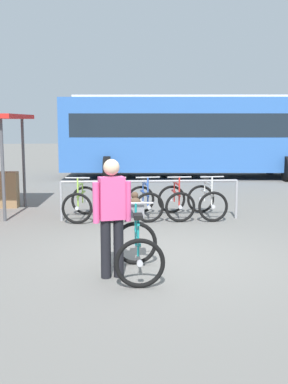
{
  "coord_description": "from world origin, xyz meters",
  "views": [
    {
      "loc": [
        -1.28,
        -7.14,
        2.14
      ],
      "look_at": [
        -0.26,
        0.4,
        1.0
      ],
      "focal_mm": 44.25,
      "sensor_mm": 36.0,
      "label": 1
    }
  ],
  "objects_px": {
    "racked_bike_red": "(176,201)",
    "racked_bike_white": "(207,201)",
    "racked_bike_yellow": "(113,202)",
    "racked_bike_lime": "(81,202)",
    "bus_distant": "(194,132)",
    "racked_bike_blue": "(145,202)",
    "featured_bicycle": "(137,239)",
    "person_with_featured_bike": "(112,213)"
  },
  "relations": [
    {
      "from": "racked_bike_red",
      "to": "racked_bike_white",
      "type": "bearing_deg",
      "value": -3.82
    },
    {
      "from": "racked_bike_yellow",
      "to": "racked_bike_red",
      "type": "distance_m",
      "value": 1.4
    },
    {
      "from": "racked_bike_lime",
      "to": "bus_distant",
      "type": "relative_size",
      "value": 0.12
    },
    {
      "from": "racked_bike_blue",
      "to": "racked_bike_red",
      "type": "bearing_deg",
      "value": -3.82
    },
    {
      "from": "racked_bike_yellow",
      "to": "featured_bicycle",
      "type": "relative_size",
      "value": 0.91
    },
    {
      "from": "featured_bicycle",
      "to": "person_with_featured_bike",
      "type": "bearing_deg",
      "value": -156.67
    },
    {
      "from": "racked_bike_lime",
      "to": "racked_bike_yellow",
      "type": "relative_size",
      "value": 1.09
    },
    {
      "from": "racked_bike_blue",
      "to": "featured_bicycle",
      "type": "bearing_deg",
      "value": -99.41
    },
    {
      "from": "racked_bike_red",
      "to": "person_with_featured_bike",
      "type": "height_order",
      "value": "person_with_featured_bike"
    },
    {
      "from": "person_with_featured_bike",
      "to": "racked_bike_red",
      "type": "bearing_deg",
      "value": 66.68
    },
    {
      "from": "person_with_featured_bike",
      "to": "racked_bike_lime",
      "type": "bearing_deg",
      "value": 95.72
    },
    {
      "from": "racked_bike_lime",
      "to": "bus_distant",
      "type": "bearing_deg",
      "value": 59.58
    },
    {
      "from": "racked_bike_white",
      "to": "racked_bike_lime",
      "type": "bearing_deg",
      "value": 176.18
    },
    {
      "from": "racked_bike_yellow",
      "to": "racked_bike_blue",
      "type": "distance_m",
      "value": 0.7
    },
    {
      "from": "racked_bike_white",
      "to": "person_with_featured_bike",
      "type": "xyz_separation_m",
      "value": [
        -2.39,
        -3.87,
        0.54
      ]
    },
    {
      "from": "bus_distant",
      "to": "racked_bike_white",
      "type": "bearing_deg",
      "value": -101.57
    },
    {
      "from": "person_with_featured_bike",
      "to": "racked_bike_white",
      "type": "bearing_deg",
      "value": 58.34
    },
    {
      "from": "racked_bike_lime",
      "to": "racked_bike_blue",
      "type": "relative_size",
      "value": 1.07
    },
    {
      "from": "racked_bike_yellow",
      "to": "person_with_featured_bike",
      "type": "height_order",
      "value": "person_with_featured_bike"
    },
    {
      "from": "racked_bike_yellow",
      "to": "racked_bike_white",
      "type": "height_order",
      "value": "same"
    },
    {
      "from": "racked_bike_blue",
      "to": "racked_bike_red",
      "type": "height_order",
      "value": "same"
    },
    {
      "from": "featured_bicycle",
      "to": "racked_bike_yellow",
      "type": "bearing_deg",
      "value": 91.0
    },
    {
      "from": "racked_bike_white",
      "to": "person_with_featured_bike",
      "type": "relative_size",
      "value": 0.68
    },
    {
      "from": "racked_bike_lime",
      "to": "racked_bike_white",
      "type": "bearing_deg",
      "value": -3.82
    },
    {
      "from": "racked_bike_blue",
      "to": "bus_distant",
      "type": "height_order",
      "value": "bus_distant"
    },
    {
      "from": "racked_bike_blue",
      "to": "racked_bike_white",
      "type": "bearing_deg",
      "value": -3.82
    },
    {
      "from": "racked_bike_blue",
      "to": "racked_bike_white",
      "type": "height_order",
      "value": "same"
    },
    {
      "from": "racked_bike_red",
      "to": "bus_distant",
      "type": "relative_size",
      "value": 0.11
    },
    {
      "from": "racked_bike_blue",
      "to": "person_with_featured_bike",
      "type": "bearing_deg",
      "value": -104.03
    },
    {
      "from": "racked_bike_white",
      "to": "featured_bicycle",
      "type": "xyz_separation_m",
      "value": [
        -2.03,
        -3.72,
        0.12
      ]
    },
    {
      "from": "racked_bike_lime",
      "to": "racked_bike_white",
      "type": "distance_m",
      "value": 2.8
    },
    {
      "from": "racked_bike_lime",
      "to": "person_with_featured_bike",
      "type": "xyz_separation_m",
      "value": [
        0.41,
        -4.06,
        0.54
      ]
    },
    {
      "from": "racked_bike_lime",
      "to": "racked_bike_red",
      "type": "relative_size",
      "value": 1.09
    },
    {
      "from": "racked_bike_yellow",
      "to": "racked_bike_white",
      "type": "bearing_deg",
      "value": -3.82
    },
    {
      "from": "racked_bike_yellow",
      "to": "racked_bike_white",
      "type": "relative_size",
      "value": 1.01
    },
    {
      "from": "racked_bike_lime",
      "to": "person_with_featured_bike",
      "type": "height_order",
      "value": "person_with_featured_bike"
    },
    {
      "from": "racked_bike_red",
      "to": "person_with_featured_bike",
      "type": "relative_size",
      "value": 0.68
    },
    {
      "from": "racked_bike_blue",
      "to": "racked_bike_red",
      "type": "relative_size",
      "value": 1.02
    },
    {
      "from": "featured_bicycle",
      "to": "racked_bike_lime",
      "type": "bearing_deg",
      "value": 101.11
    },
    {
      "from": "racked_bike_red",
      "to": "racked_bike_yellow",
      "type": "bearing_deg",
      "value": 176.18
    },
    {
      "from": "racked_bike_yellow",
      "to": "racked_bike_white",
      "type": "xyz_separation_m",
      "value": [
        2.1,
        -0.14,
        0.0
      ]
    },
    {
      "from": "racked_bike_red",
      "to": "racked_bike_white",
      "type": "relative_size",
      "value": 1.01
    }
  ]
}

